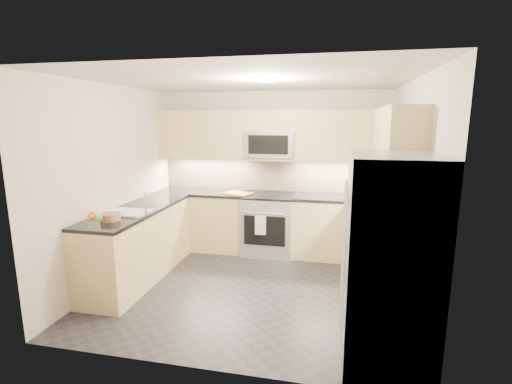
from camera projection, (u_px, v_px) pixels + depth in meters
The scene contains 36 objects.
floor at pixel (250, 287), 4.65m from camera, with size 3.60×3.20×0.00m, color #222227.
ceiling at pixel (250, 80), 4.17m from camera, with size 3.60×3.20×0.02m, color beige.
wall_back at pixel (272, 171), 5.94m from camera, with size 3.60×0.02×2.50m, color beige.
wall_front at pixel (204, 227), 2.87m from camera, with size 3.60×0.02×2.50m, color beige.
wall_left at pixel (114, 184), 4.78m from camera, with size 0.02×3.20×2.50m, color beige.
wall_right at pixel (410, 196), 4.04m from camera, with size 0.02×3.20×2.50m, color beige.
base_cab_back_left at pixel (203, 220), 6.03m from camera, with size 1.42×0.60×0.90m, color #D2B87E.
base_cab_back_right at pixel (340, 229), 5.59m from camera, with size 1.42×0.60×0.90m, color #D2B87E.
base_cab_right at pixel (376, 258), 4.40m from camera, with size 0.60×1.70×0.90m, color #D2B87E.
base_cab_peninsula at pixel (139, 245), 4.87m from camera, with size 0.60×2.00×0.90m, color #D2B87E.
countertop_back_left at pixel (202, 192), 5.94m from camera, with size 1.42×0.63×0.04m, color black.
countertop_back_right at pixel (341, 198), 5.50m from camera, with size 1.42×0.63×0.04m, color black.
countertop_right at pixel (378, 220), 4.31m from camera, with size 0.63×1.70×0.04m, color black.
countertop_peninsula at pixel (137, 210), 4.78m from camera, with size 0.63×2.00×0.04m, color black.
upper_cab_back at pixel (271, 136), 5.67m from camera, with size 3.60×0.35×0.75m, color #D2B87E.
upper_cab_right at pixel (394, 141), 4.23m from camera, with size 0.35×1.95×0.75m, color #D2B87E.
backsplash_back at pixel (272, 175), 5.95m from camera, with size 3.60×0.01×0.51m, color tan.
backsplash_right at pixel (402, 193), 4.48m from camera, with size 0.01×2.30×0.51m, color tan.
gas_range at pixel (268, 224), 5.79m from camera, with size 0.76×0.65×0.91m, color #A2A4A9.
range_cooktop at pixel (268, 196), 5.70m from camera, with size 0.76×0.65×0.03m, color black.
oven_door_glass at pixel (264, 231), 5.47m from camera, with size 0.62×0.02×0.45m, color black.
oven_handle at pixel (264, 213), 5.40m from camera, with size 0.02×0.02×0.60m, color #B2B5BA.
microwave at pixel (270, 144), 5.67m from camera, with size 0.76×0.40×0.40m, color #909397.
microwave_door at pixel (268, 145), 5.47m from camera, with size 0.60×0.01×0.28m, color black.
refrigerator at pixel (389, 262), 3.08m from camera, with size 0.70×0.90×1.80m, color #9EA2A6.
fridge_handle_left at pixel (344, 261), 2.97m from camera, with size 0.02×0.02×1.20m, color #B2B5BA.
fridge_handle_right at pixel (343, 246), 3.31m from camera, with size 0.02×0.02×1.20m, color #B2B5BA.
sink_basin at pixel (127, 218), 4.55m from camera, with size 0.52×0.38×0.16m, color white.
faucet at pixel (145, 203), 4.45m from camera, with size 0.03×0.03×0.28m, color silver.
utensil_bowl at pixel (371, 194), 5.31m from camera, with size 0.24×0.24×0.14m, color green.
cutting_board at pixel (238, 193), 5.72m from camera, with size 0.41×0.29×0.01m, color #C56D12.
fruit_basket at pixel (110, 217), 4.20m from camera, with size 0.22×0.22×0.08m, color #946345.
fruit_apple at pixel (92, 215), 3.99m from camera, with size 0.07×0.07×0.07m, color red.
fruit_pear at pixel (99, 217), 3.90m from camera, with size 0.08×0.08×0.08m, color green.
dish_towel_check at pixel (260, 225), 5.42m from camera, with size 0.16×0.01×0.30m, color white.
fruit_orange at pixel (91, 217), 3.90m from camera, with size 0.07×0.07×0.07m, color #DA5418.
Camera 1 is at (0.97, -4.22, 2.07)m, focal length 26.00 mm.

